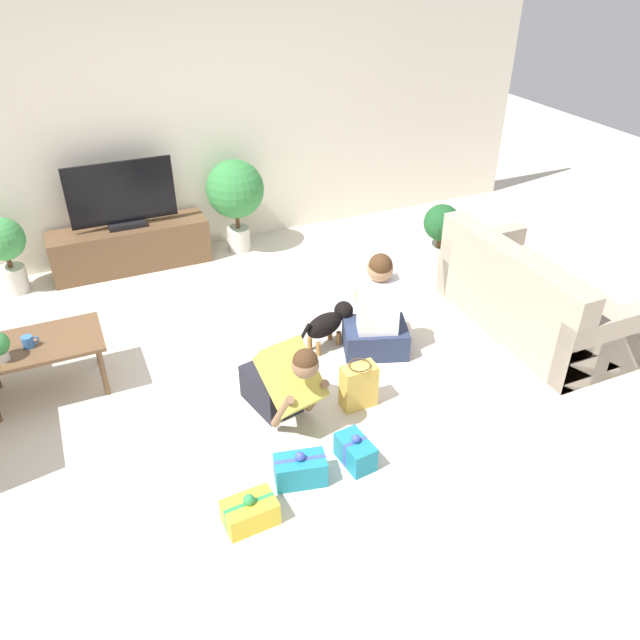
{
  "coord_description": "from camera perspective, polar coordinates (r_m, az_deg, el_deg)",
  "views": [
    {
      "loc": [
        -1.16,
        -3.77,
        3.07
      ],
      "look_at": [
        0.49,
        -0.03,
        0.45
      ],
      "focal_mm": 35.0,
      "sensor_mm": 36.0,
      "label": 1
    }
  ],
  "objects": [
    {
      "name": "person_kneeling",
      "position": [
        4.44,
        -3.33,
        -5.64
      ],
      "size": [
        0.47,
        0.79,
        0.75
      ],
      "rotation": [
        0.0,
        0.0,
        0.22
      ],
      "color": "#23232D",
      "rests_on": "ground_plane"
    },
    {
      "name": "sofa_right",
      "position": [
        5.74,
        18.72,
        1.79
      ],
      "size": [
        0.87,
        1.76,
        0.82
      ],
      "rotation": [
        0.0,
        0.0,
        1.57
      ],
      "color": "tan",
      "rests_on": "ground_plane"
    },
    {
      "name": "person_sitting",
      "position": [
        5.11,
        5.21,
        0.29
      ],
      "size": [
        0.62,
        0.59,
        0.93
      ],
      "rotation": [
        0.0,
        0.0,
        2.8
      ],
      "color": "#283351",
      "rests_on": "ground_plane"
    },
    {
      "name": "tv",
      "position": [
        6.57,
        -17.63,
        10.54
      ],
      "size": [
        1.04,
        0.2,
        0.67
      ],
      "color": "black",
      "rests_on": "tv_console"
    },
    {
      "name": "gift_box_a",
      "position": [
        4.12,
        -1.82,
        -13.52
      ],
      "size": [
        0.36,
        0.25,
        0.25
      ],
      "rotation": [
        0.0,
        0.0,
        -0.22
      ],
      "color": "teal",
      "rests_on": "ground_plane"
    },
    {
      "name": "potted_plant_back_left",
      "position": [
        6.63,
        -26.87,
        5.97
      ],
      "size": [
        0.41,
        0.41,
        0.76
      ],
      "color": "beige",
      "rests_on": "ground_plane"
    },
    {
      "name": "wall_back",
      "position": [
        6.74,
        -13.61,
        16.58
      ],
      "size": [
        8.4,
        0.06,
        2.6
      ],
      "color": "silver",
      "rests_on": "ground_plane"
    },
    {
      "name": "coffee_table",
      "position": [
        5.07,
        -24.14,
        -2.39
      ],
      "size": [
        0.89,
        0.55,
        0.45
      ],
      "color": "brown",
      "rests_on": "ground_plane"
    },
    {
      "name": "ground_plane",
      "position": [
        5.0,
        -5.29,
        -5.39
      ],
      "size": [
        16.0,
        16.0,
        0.0
      ],
      "primitive_type": "plane",
      "color": "beige"
    },
    {
      "name": "gift_bag_a",
      "position": [
        4.63,
        3.55,
        -6.02
      ],
      "size": [
        0.26,
        0.17,
        0.38
      ],
      "rotation": [
        0.0,
        0.0,
        0.01
      ],
      "color": "#E5B74C",
      "rests_on": "ground_plane"
    },
    {
      "name": "tv_console",
      "position": [
        6.77,
        -16.9,
        6.41
      ],
      "size": [
        1.58,
        0.42,
        0.46
      ],
      "color": "brown",
      "rests_on": "ground_plane"
    },
    {
      "name": "mug",
      "position": [
        4.99,
        -25.13,
        -1.81
      ],
      "size": [
        0.12,
        0.08,
        0.09
      ],
      "color": "#386BAD",
      "rests_on": "coffee_table"
    },
    {
      "name": "potted_plant_corner_right",
      "position": [
        6.45,
        10.93,
        7.37
      ],
      "size": [
        0.37,
        0.37,
        0.73
      ],
      "color": "beige",
      "rests_on": "ground_plane"
    },
    {
      "name": "dog",
      "position": [
        5.24,
        0.88,
        -0.19
      ],
      "size": [
        0.57,
        0.3,
        0.35
      ],
      "rotation": [
        0.0,
        0.0,
        1.91
      ],
      "color": "black",
      "rests_on": "ground_plane"
    },
    {
      "name": "gift_box_c",
      "position": [
        3.93,
        -6.42,
        -17.04
      ],
      "size": [
        0.33,
        0.22,
        0.23
      ],
      "rotation": [
        0.0,
        0.0,
        0.06
      ],
      "color": "yellow",
      "rests_on": "ground_plane"
    },
    {
      "name": "gift_box_b",
      "position": [
        4.24,
        3.25,
        -11.92
      ],
      "size": [
        0.2,
        0.3,
        0.24
      ],
      "rotation": [
        0.0,
        0.0,
        0.11
      ],
      "color": "teal",
      "rests_on": "ground_plane"
    },
    {
      "name": "potted_plant_back_right",
      "position": [
        6.75,
        -7.75,
        11.48
      ],
      "size": [
        0.61,
        0.61,
        1.01
      ],
      "color": "beige",
      "rests_on": "ground_plane"
    }
  ]
}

